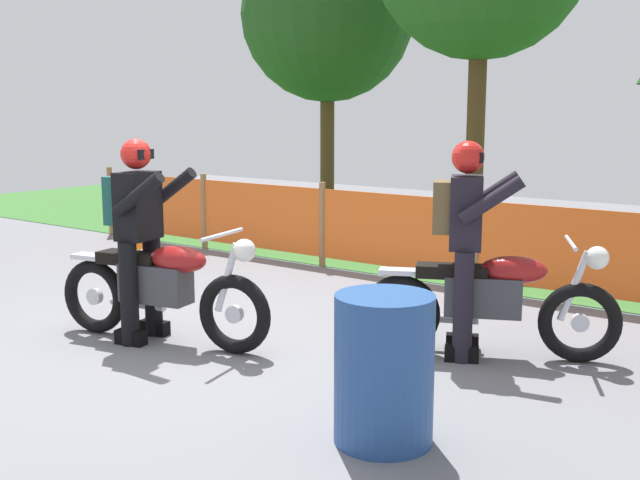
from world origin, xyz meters
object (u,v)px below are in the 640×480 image
Objects in this scene: spare_drum at (384,369)px; rider_lead at (464,237)px; motorcycle_lead at (491,300)px; traffic_cone at (139,255)px; motorcycle_trailing at (162,288)px; rider_trailing at (138,228)px.

rider_lead is at bearing 102.30° from spare_drum.
motorcycle_lead is 4.49m from traffic_cone.
spare_drum is (2.51, -0.52, -0.03)m from motorcycle_trailing.
rider_trailing is 2.81m from spare_drum.
rider_lead is 1.00× the size of rider_trailing.
traffic_cone is 0.60× the size of spare_drum.
motorcycle_lead reaches higher than traffic_cone.
rider_lead reaches higher than motorcycle_trailing.
motorcycle_trailing is (-2.32, -1.30, 0.01)m from motorcycle_lead.
motorcycle_lead is at bearing 95.71° from spare_drum.
traffic_cone is at bearing 131.78° from motorcycle_trailing.
rider_trailing reaches higher than spare_drum.
motorcycle_lead is 1.09× the size of rider_trailing.
rider_trailing is (-2.34, -1.26, 0.00)m from rider_lead.
motorcycle_lead is 0.91× the size of motorcycle_trailing.
rider_trailing is at bearing -177.85° from rider_lead.
rider_lead is 2.66m from rider_trailing.
spare_drum is (0.38, -1.73, -0.51)m from rider_lead.
motorcycle_trailing is at bearing -176.76° from motorcycle_lead.
rider_trailing is 1.92× the size of spare_drum.
motorcycle_trailing is 2.30× the size of spare_drum.
motorcycle_lead is 2.92m from rider_trailing.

